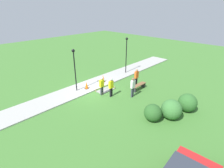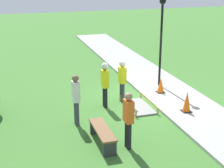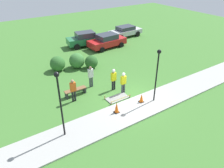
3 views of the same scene
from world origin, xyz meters
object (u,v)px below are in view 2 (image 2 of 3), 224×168
(worker_supervisor, at_px, (105,81))
(bystander_in_gray_shirt, at_px, (76,97))
(traffic_cone_near_patch, at_px, (187,102))
(bystander_in_orange_shirt, at_px, (128,117))
(lamppost_near, at_px, (161,29))
(park_bench, at_px, (102,133))
(worker_assistant, at_px, (122,77))
(traffic_cone_far_patch, at_px, (161,85))

(worker_supervisor, xyz_separation_m, bystander_in_gray_shirt, (-1.23, 1.37, -0.04))
(worker_supervisor, bearing_deg, traffic_cone_near_patch, -120.20)
(bystander_in_orange_shirt, relative_size, bystander_in_gray_shirt, 0.98)
(bystander_in_orange_shirt, relative_size, lamppost_near, 0.46)
(traffic_cone_near_patch, bearing_deg, worker_supervisor, 59.80)
(bystander_in_orange_shirt, height_order, lamppost_near, lamppost_near)
(park_bench, bearing_deg, traffic_cone_near_patch, -70.35)
(park_bench, xyz_separation_m, worker_supervisor, (2.82, -0.91, 0.70))
(worker_assistant, bearing_deg, bystander_in_orange_shirt, 163.76)
(traffic_cone_near_patch, height_order, traffic_cone_far_patch, traffic_cone_near_patch)
(traffic_cone_far_patch, relative_size, bystander_in_gray_shirt, 0.37)
(traffic_cone_near_patch, xyz_separation_m, worker_supervisor, (1.55, 2.66, 0.57))
(bystander_in_gray_shirt, distance_m, lamppost_near, 5.37)
(traffic_cone_far_patch, bearing_deg, lamppost_near, -20.97)
(worker_assistant, relative_size, bystander_in_gray_shirt, 0.96)
(bystander_in_orange_shirt, bearing_deg, park_bench, 56.70)
(park_bench, xyz_separation_m, bystander_in_orange_shirt, (-0.44, -0.67, 0.64))
(worker_assistant, relative_size, bystander_in_orange_shirt, 0.98)
(traffic_cone_far_patch, distance_m, worker_supervisor, 2.77)
(worker_assistant, xyz_separation_m, bystander_in_orange_shirt, (-3.60, 1.05, -0.02))
(park_bench, xyz_separation_m, lamppost_near, (4.32, -3.87, 2.27))
(lamppost_near, bearing_deg, traffic_cone_near_patch, 174.31)
(park_bench, relative_size, lamppost_near, 0.44)
(bystander_in_orange_shirt, bearing_deg, traffic_cone_near_patch, -59.46)
(traffic_cone_near_patch, relative_size, worker_supervisor, 0.44)
(traffic_cone_near_patch, height_order, bystander_in_orange_shirt, bystander_in_orange_shirt)
(park_bench, relative_size, worker_assistant, 0.97)
(traffic_cone_far_patch, bearing_deg, traffic_cone_near_patch, -179.04)
(traffic_cone_far_patch, xyz_separation_m, lamppost_near, (0.89, -0.34, 2.20))
(traffic_cone_near_patch, xyz_separation_m, lamppost_near, (3.04, -0.30, 2.13))
(park_bench, height_order, lamppost_near, lamppost_near)
(traffic_cone_far_patch, xyz_separation_m, worker_supervisor, (-0.61, 2.63, 0.63))
(traffic_cone_near_patch, height_order, worker_supervisor, worker_supervisor)
(traffic_cone_far_patch, distance_m, bystander_in_orange_shirt, 4.85)
(bystander_in_orange_shirt, bearing_deg, worker_assistant, -16.24)
(lamppost_near, bearing_deg, bystander_in_orange_shirt, 146.02)
(lamppost_near, bearing_deg, worker_supervisor, 116.72)
(traffic_cone_far_patch, distance_m, lamppost_near, 2.39)
(worker_assistant, height_order, bystander_in_gray_shirt, bystander_in_gray_shirt)
(bystander_in_orange_shirt, bearing_deg, traffic_cone_far_patch, -36.52)
(traffic_cone_far_patch, bearing_deg, worker_assistant, 98.42)
(traffic_cone_near_patch, bearing_deg, traffic_cone_far_patch, 0.96)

